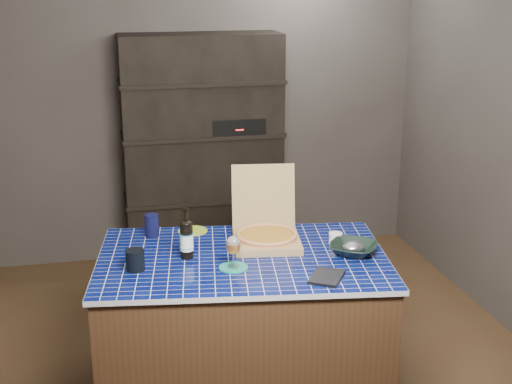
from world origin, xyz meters
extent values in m
plane|color=brown|center=(0.00, 0.00, 0.00)|extent=(3.50, 3.50, 0.00)
plane|color=#514B46|center=(0.00, 1.75, 1.25)|extent=(3.50, 0.00, 3.50)
plane|color=#514B46|center=(0.00, -1.75, 1.25)|extent=(3.50, 0.00, 3.50)
cube|color=black|center=(0.00, 1.53, 0.90)|extent=(1.20, 0.40, 1.80)
cube|color=black|center=(0.25, 1.48, 1.12)|extent=(0.40, 0.32, 0.12)
cube|color=#43271A|center=(-0.09, -0.39, 0.40)|extent=(1.58, 1.11, 0.79)
cube|color=#040D48|center=(-0.09, -0.39, 0.81)|extent=(1.62, 1.16, 0.03)
cube|color=#9C7F50|center=(0.08, -0.26, 0.84)|extent=(0.40, 0.40, 0.04)
cube|color=#9C7F50|center=(0.11, -0.05, 1.03)|extent=(0.36, 0.13, 0.35)
cylinder|color=tan|center=(0.08, -0.26, 0.87)|extent=(0.33, 0.33, 0.01)
cylinder|color=maroon|center=(0.08, -0.26, 0.88)|extent=(0.29, 0.29, 0.01)
torus|color=tan|center=(0.08, -0.26, 0.88)|extent=(0.33, 0.33, 0.02)
cylinder|color=black|center=(-0.37, -0.35, 0.91)|extent=(0.07, 0.07, 0.19)
ellipsoid|color=black|center=(-0.37, -0.35, 1.01)|extent=(0.07, 0.07, 0.04)
cylinder|color=black|center=(-0.37, -0.35, 1.05)|extent=(0.02, 0.02, 0.08)
cylinder|color=white|center=(-0.37, -0.35, 0.91)|extent=(0.07, 0.07, 0.08)
cylinder|color=#45B2EA|center=(-0.37, -0.35, 0.88)|extent=(0.07, 0.07, 0.01)
cylinder|color=#45B2EA|center=(-0.37, -0.35, 0.95)|extent=(0.07, 0.07, 0.01)
cylinder|color=#198274|center=(-0.16, -0.53, 0.82)|extent=(0.15, 0.15, 0.01)
cylinder|color=white|center=(-0.16, -0.53, 0.83)|extent=(0.06, 0.06, 0.00)
cylinder|color=white|center=(-0.16, -0.53, 0.87)|extent=(0.01, 0.01, 0.07)
ellipsoid|color=white|center=(-0.16, -0.53, 0.94)|extent=(0.07, 0.07, 0.10)
cylinder|color=orange|center=(-0.16, -0.53, 0.93)|extent=(0.06, 0.06, 0.05)
cylinder|color=white|center=(-0.16, -0.53, 0.96)|extent=(0.06, 0.06, 0.02)
cylinder|color=black|center=(-0.64, -0.45, 0.87)|extent=(0.09, 0.09, 0.11)
cube|color=black|center=(0.25, -0.75, 0.83)|extent=(0.23, 0.24, 0.02)
imported|color=black|center=(0.49, -0.49, 0.85)|extent=(0.33, 0.33, 0.06)
ellipsoid|color=#ADAFB9|center=(0.49, -0.49, 0.86)|extent=(0.12, 0.10, 0.06)
cylinder|color=white|center=(0.44, -0.33, 0.85)|extent=(0.07, 0.07, 0.06)
cylinder|color=black|center=(-0.52, 0.01, 0.88)|extent=(0.08, 0.08, 0.12)
cylinder|color=#8FAE25|center=(-0.29, 0.04, 0.82)|extent=(0.17, 0.17, 0.01)
camera|label=1|loc=(-0.78, -3.76, 2.24)|focal=50.00mm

